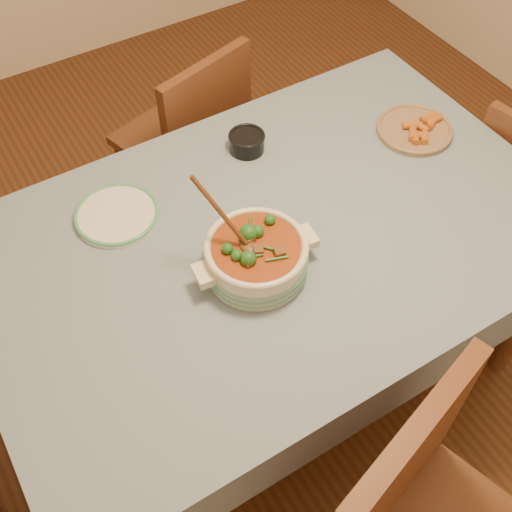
{
  "coord_description": "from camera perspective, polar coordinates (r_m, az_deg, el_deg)",
  "views": [
    {
      "loc": [
        -0.66,
        -0.97,
        2.12
      ],
      "look_at": [
        -0.13,
        -0.11,
        0.85
      ],
      "focal_mm": 45.0,
      "sensor_mm": 36.0,
      "label": 1
    }
  ],
  "objects": [
    {
      "name": "chair_far",
      "position": [
        2.51,
        -5.75,
        10.55
      ],
      "size": [
        0.5,
        0.5,
        0.87
      ],
      "rotation": [
        0.0,
        0.0,
        3.41
      ],
      "color": "brown",
      "rests_on": "floor"
    },
    {
      "name": "dining_table",
      "position": [
        1.87,
        1.6,
        0.2
      ],
      "size": [
        1.68,
        1.08,
        0.76
      ],
      "color": "brown",
      "rests_on": "floor"
    },
    {
      "name": "fried_plate",
      "position": [
        2.16,
        13.92,
        10.94
      ],
      "size": [
        0.3,
        0.3,
        0.04
      ],
      "rotation": [
        0.0,
        0.0,
        0.33
      ],
      "color": "#9E7A57",
      "rests_on": "dining_table"
    },
    {
      "name": "condiment_bowl",
      "position": [
        2.02,
        -0.82,
        10.18
      ],
      "size": [
        0.12,
        0.12,
        0.06
      ],
      "rotation": [
        0.0,
        0.0,
        -0.03
      ],
      "color": "black",
      "rests_on": "dining_table"
    },
    {
      "name": "white_plate",
      "position": [
        1.88,
        -12.28,
        3.61
      ],
      "size": [
        0.3,
        0.3,
        0.02
      ],
      "rotation": [
        0.0,
        0.0,
        0.3
      ],
      "color": "silver",
      "rests_on": "dining_table"
    },
    {
      "name": "floor",
      "position": [
        2.43,
        1.26,
        -9.69
      ],
      "size": [
        4.5,
        4.5,
        0.0
      ],
      "primitive_type": "plane",
      "color": "#432313",
      "rests_on": "ground"
    },
    {
      "name": "stew_casserole",
      "position": [
        1.66,
        0.0,
        0.07
      ],
      "size": [
        0.35,
        0.29,
        0.32
      ],
      "rotation": [
        0.0,
        0.0,
        -0.11
      ],
      "color": "beige",
      "rests_on": "dining_table"
    }
  ]
}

